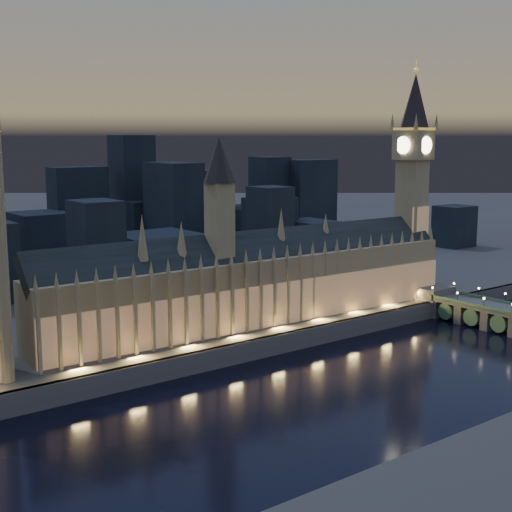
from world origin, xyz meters
TOP-DOWN VIEW (x-y plane):
  - ground_plane at (0.00, 0.00)m, footprint 2000.00×2000.00m
  - embankment_wall at (0.00, 41.00)m, footprint 2000.00×2.50m
  - palace_of_westminster at (11.03, 61.74)m, footprint 202.00×26.30m
  - elizabeth_tower at (108.00, 61.93)m, footprint 18.00×18.00m
  - city_backdrop at (36.02, 247.00)m, footprint 478.18×215.63m

SIDE VIEW (x-z plane):
  - ground_plane at x=0.00m, z-range 0.00..0.00m
  - embankment_wall at x=0.00m, z-range 0.00..8.00m
  - palace_of_westminster at x=11.03m, z-range -12.63..65.37m
  - city_backdrop at x=36.02m, z-range -8.44..70.71m
  - elizabeth_tower at x=108.00m, z-range 14.72..129.63m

